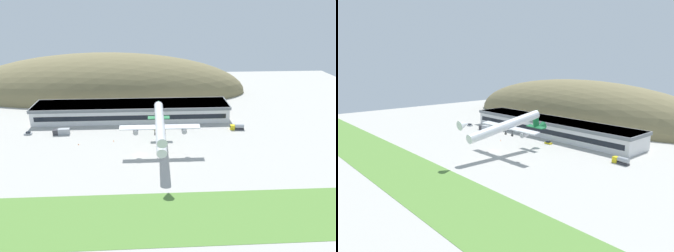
% 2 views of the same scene
% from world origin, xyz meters
% --- Properties ---
extents(ground_plane, '(339.09, 339.09, 0.00)m').
position_xyz_m(ground_plane, '(0.00, 0.00, 0.00)').
color(ground_plane, '#ADAAA3').
extents(grass_strip_foreground, '(305.18, 27.70, 0.08)m').
position_xyz_m(grass_strip_foreground, '(0.00, -44.96, 0.04)').
color(grass_strip_foreground, '#568438').
rests_on(grass_strip_foreground, ground_plane).
extents(hill_backdrop, '(207.17, 73.00, 58.28)m').
position_xyz_m(hill_backdrop, '(-28.45, 103.04, 0.00)').
color(hill_backdrop, olive).
rests_on(hill_backdrop, ground_plane).
extents(terminal_building, '(110.90, 20.95, 9.39)m').
position_xyz_m(terminal_building, '(-5.76, 47.32, 5.31)').
color(terminal_building, silver).
rests_on(terminal_building, ground_plane).
extents(cargo_airplane, '(35.60, 50.87, 11.84)m').
position_xyz_m(cargo_airplane, '(8.92, 0.79, 13.51)').
color(cargo_airplane, silver).
extents(service_car_0, '(4.00, 2.23, 1.56)m').
position_xyz_m(service_car_0, '(-58.39, 26.92, 0.64)').
color(service_car_0, '#999EA3').
rests_on(service_car_0, ground_plane).
extents(service_car_1, '(4.05, 2.13, 1.41)m').
position_xyz_m(service_car_1, '(8.21, 29.99, 0.58)').
color(service_car_1, gold).
rests_on(service_car_1, ground_plane).
extents(fuel_truck, '(7.49, 2.79, 3.12)m').
position_xyz_m(fuel_truck, '(50.95, 27.44, 1.48)').
color(fuel_truck, gold).
rests_on(fuel_truck, ground_plane).
extents(box_truck, '(8.50, 2.96, 3.14)m').
position_xyz_m(box_truck, '(-41.08, 26.08, 1.52)').
color(box_truck, '#333338').
rests_on(box_truck, ground_plane).
extents(traffic_cone_0, '(0.52, 0.52, 0.58)m').
position_xyz_m(traffic_cone_0, '(-13.56, 15.81, 0.28)').
color(traffic_cone_0, orange).
rests_on(traffic_cone_0, ground_plane).
extents(traffic_cone_1, '(0.52, 0.52, 0.58)m').
position_xyz_m(traffic_cone_1, '(-29.98, 12.71, 0.28)').
color(traffic_cone_1, orange).
rests_on(traffic_cone_1, ground_plane).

